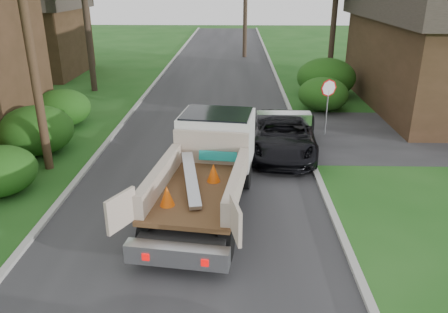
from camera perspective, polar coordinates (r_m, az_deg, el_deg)
ground at (r=11.39m, az=-5.09°, el=-11.90°), size 120.00×120.00×0.00m
road at (r=20.42m, az=-2.02°, el=3.94°), size 8.00×90.00×0.02m
curb_left at (r=21.06m, az=-13.25°, el=4.07°), size 0.20×90.00×0.12m
curb_right at (r=20.57m, az=9.48°, el=3.94°), size 0.20×90.00×0.12m
stop_sign at (r=19.34m, az=13.44°, el=7.78°), size 0.71×0.32×2.48m
utility_pole at (r=15.90m, az=-24.47°, el=15.95°), size 2.42×1.25×10.00m
house_left_far at (r=34.82m, az=-24.35°, el=14.74°), size 7.56×7.56×6.00m
hedge_left_b at (r=18.47m, az=-23.35°, el=3.16°), size 2.86×2.86×1.87m
hedge_left_c at (r=21.69m, az=-20.39°, el=5.97°), size 2.60×2.60×1.70m
hedge_right_a at (r=23.49m, az=12.82°, el=7.96°), size 2.60×2.60×1.70m
hedge_right_b at (r=26.44m, az=13.19°, el=10.03°), size 3.38×3.38×2.21m
flatbed_truck at (r=13.22m, az=-1.85°, el=-0.29°), size 3.48×6.69×2.43m
black_pickup at (r=17.22m, az=7.84°, el=2.86°), size 3.10×5.63×1.49m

